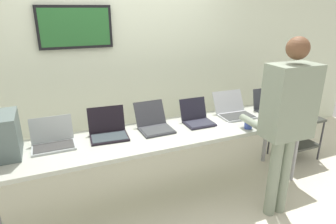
# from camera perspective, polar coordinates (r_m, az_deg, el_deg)

# --- Properties ---
(ground) EXTENTS (8.00, 8.00, 0.04)m
(ground) POSITION_cam_1_polar(r_m,az_deg,el_deg) (3.31, -1.17, -17.14)
(ground) COLOR beige
(back_wall) EXTENTS (8.00, 0.11, 2.66)m
(back_wall) POSITION_cam_1_polar(r_m,az_deg,el_deg) (3.76, -8.07, 10.00)
(back_wall) COLOR silver
(back_wall) RESTS_ON ground
(workbench) EXTENTS (3.38, 0.70, 0.80)m
(workbench) POSITION_cam_1_polar(r_m,az_deg,el_deg) (2.91, -1.27, -4.95)
(workbench) COLOR #A4A89C
(workbench) RESTS_ON ground
(laptop_station_0) EXTENTS (0.37, 0.29, 0.24)m
(laptop_station_0) POSITION_cam_1_polar(r_m,az_deg,el_deg) (2.80, -21.71, -5.12)
(laptop_station_0) COLOR #AAB1B3
(laptop_station_0) RESTS_ON workbench
(laptop_station_1) EXTENTS (0.38, 0.35, 0.26)m
(laptop_station_1) POSITION_cam_1_polar(r_m,az_deg,el_deg) (2.85, -11.71, -3.53)
(laptop_station_1) COLOR black
(laptop_station_1) RESTS_ON workbench
(laptop_station_2) EXTENTS (0.33, 0.39, 0.25)m
(laptop_station_2) POSITION_cam_1_polar(r_m,az_deg,el_deg) (2.96, -2.76, -2.29)
(laptop_station_2) COLOR #36373D
(laptop_station_2) RESTS_ON workbench
(laptop_station_3) EXTENTS (0.31, 0.32, 0.24)m
(laptop_station_3) POSITION_cam_1_polar(r_m,az_deg,el_deg) (3.13, 5.72, -1.13)
(laptop_station_3) COLOR #211F2D
(laptop_station_3) RESTS_ON workbench
(laptop_station_4) EXTENTS (0.40, 0.41, 0.25)m
(laptop_station_4) POSITION_cam_1_polar(r_m,az_deg,el_deg) (3.42, 12.78, 0.32)
(laptop_station_4) COLOR #ABAEB4
(laptop_station_4) RESTS_ON workbench
(laptop_station_5) EXTENTS (0.35, 0.31, 0.26)m
(laptop_station_5) POSITION_cam_1_polar(r_m,az_deg,el_deg) (3.68, 19.33, 1.11)
(laptop_station_5) COLOR #34363E
(laptop_station_5) RESTS_ON workbench
(person) EXTENTS (0.45, 0.60, 1.75)m
(person) POSITION_cam_1_polar(r_m,az_deg,el_deg) (2.83, 22.44, -0.37)
(person) COLOR gray
(person) RESTS_ON ground
(coffee_mug) EXTENTS (0.08, 0.08, 0.08)m
(coffee_mug) POSITION_cam_1_polar(r_m,az_deg,el_deg) (3.09, 15.52, -2.39)
(coffee_mug) COLOR #32469C
(coffee_mug) RESTS_ON workbench
(paper_sheet) EXTENTS (0.26, 0.33, 0.00)m
(paper_sheet) POSITION_cam_1_polar(r_m,az_deg,el_deg) (3.05, 11.58, -3.17)
(paper_sheet) COLOR white
(paper_sheet) RESTS_ON workbench
(storage_cart) EXTENTS (0.56, 0.44, 0.59)m
(storage_cart) POSITION_cam_1_polar(r_m,az_deg,el_deg) (4.32, 23.90, -3.40)
(storage_cart) COLOR #2E302B
(storage_cart) RESTS_ON ground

